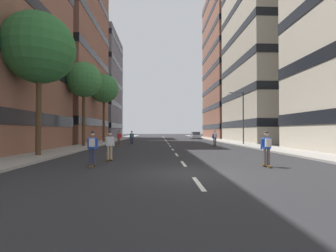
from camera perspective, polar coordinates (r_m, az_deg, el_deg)
name	(u,v)px	position (r m, az deg, el deg)	size (l,w,h in m)	color
ground_plane	(167,141)	(40.85, -0.32, -3.58)	(182.64, 182.64, 0.00)	#28282B
sidewalk_left	(113,140)	(45.37, -12.65, -3.22)	(3.08, 83.71, 0.14)	#9E9991
sidewalk_right	(218,140)	(45.94, 11.53, -3.19)	(3.08, 83.71, 0.14)	#9E9991
lane_markings	(166,141)	(43.41, -0.44, -3.43)	(0.16, 72.20, 0.01)	silver
building_left_mid	(44,44)	(45.20, -26.70, 16.60)	(16.55, 17.82, 30.66)	brown
building_left_far	(83,86)	(62.76, -19.04, 8.68)	(16.55, 16.14, 24.53)	slate
building_right_mid	(285,54)	(46.02, 25.45, 14.80)	(16.55, 17.25, 28.41)	#B2A893
building_right_far	(243,64)	(64.80, 16.93, 13.58)	(16.55, 19.43, 36.07)	brown
parked_car_near	(196,136)	(54.41, 6.41, -2.21)	(1.82, 4.40, 1.52)	#B2B7BF
street_tree_near	(39,48)	(19.82, -27.63, 15.60)	(4.83, 4.83, 9.75)	#4C3823
street_tree_mid	(104,89)	(38.65, -14.60, 8.34)	(4.31, 4.31, 10.15)	#4C3823
street_tree_far	(84,80)	(29.04, -18.87, 10.02)	(3.84, 3.84, 9.19)	#4C3823
streetlamp_right	(240,112)	(32.11, 16.39, 3.16)	(2.13, 0.30, 6.50)	#3F3F44
skater_0	(110,144)	(15.09, -13.33, -4.13)	(0.55, 0.92, 1.78)	brown
skater_1	(119,138)	(29.26, -11.28, -2.63)	(0.55, 0.92, 1.78)	brown
skater_2	(267,146)	(13.17, 21.88, -4.40)	(0.53, 0.90, 1.78)	brown
skater_3	(92,146)	(12.98, -17.09, -4.48)	(0.55, 0.91, 1.78)	brown
skater_4	(132,137)	(31.46, -8.40, -2.48)	(0.54, 0.91, 1.78)	brown
skater_5	(215,137)	(28.67, 10.78, -2.61)	(0.55, 0.91, 1.78)	brown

